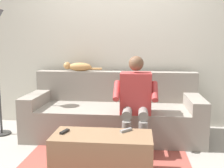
% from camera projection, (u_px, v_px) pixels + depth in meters
% --- Properties ---
extents(ground_plane, '(8.00, 8.00, 0.00)m').
position_uv_depth(ground_plane, '(107.00, 158.00, 2.93)').
color(ground_plane, gray).
extents(back_wall, '(4.64, 0.06, 2.74)m').
position_uv_depth(back_wall, '(117.00, 34.00, 3.97)').
color(back_wall, beige).
rests_on(back_wall, ground).
extents(couch, '(2.29, 0.88, 0.84)m').
position_uv_depth(couch, '(114.00, 114.00, 3.63)').
color(couch, gray).
rests_on(couch, ground).
extents(coffee_table, '(0.94, 0.42, 0.40)m').
position_uv_depth(coffee_table, '(102.00, 155.00, 2.53)').
color(coffee_table, '#8C6B4C').
rests_on(coffee_table, ground).
extents(person_solo_seated, '(0.52, 0.57, 1.10)m').
position_uv_depth(person_solo_seated, '(136.00, 97.00, 3.13)').
color(person_solo_seated, '#B23838').
rests_on(person_solo_seated, ground).
extents(cat_on_backrest, '(0.56, 0.13, 0.13)m').
position_uv_depth(cat_on_backrest, '(78.00, 67.00, 3.87)').
color(cat_on_backrest, '#B7844C').
rests_on(cat_on_backrest, couch).
extents(remote_black, '(0.07, 0.13, 0.02)m').
position_uv_depth(remote_black, '(65.00, 132.00, 2.56)').
color(remote_black, black).
rests_on(remote_black, coffee_table).
extents(remote_gray, '(0.12, 0.12, 0.03)m').
position_uv_depth(remote_gray, '(126.00, 130.00, 2.59)').
color(remote_gray, gray).
rests_on(remote_gray, coffee_table).
extents(floor_rug, '(1.77, 1.63, 0.01)m').
position_uv_depth(floor_rug, '(104.00, 168.00, 2.69)').
color(floor_rug, '#9E473D').
rests_on(floor_rug, ground).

